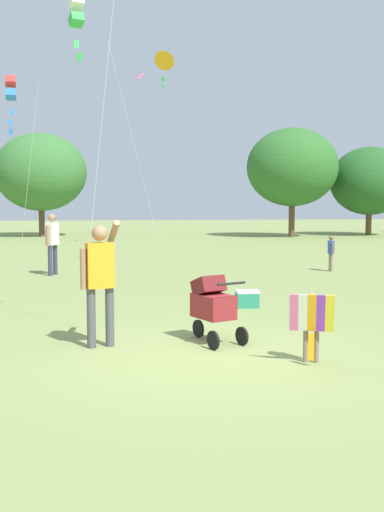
# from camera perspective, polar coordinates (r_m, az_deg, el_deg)

# --- Properties ---
(ground_plane) EXTENTS (120.00, 120.00, 0.00)m
(ground_plane) POSITION_cam_1_polar(r_m,az_deg,el_deg) (8.63, 1.90, -9.26)
(ground_plane) COLOR #849351
(treeline_distant) EXTENTS (39.95, 7.12, 6.45)m
(treeline_distant) POSITION_cam_1_polar(r_m,az_deg,el_deg) (37.26, 3.17, 7.67)
(treeline_distant) COLOR brown
(treeline_distant) RESTS_ON ground
(child_with_butterfly_kite) EXTENTS (0.60, 0.44, 0.95)m
(child_with_butterfly_kite) POSITION_cam_1_polar(r_m,az_deg,el_deg) (8.24, 11.13, -5.89)
(child_with_butterfly_kite) COLOR #7F705B
(child_with_butterfly_kite) RESTS_ON ground
(person_adult_flyer) EXTENTS (0.59, 0.64, 1.88)m
(person_adult_flyer) POSITION_cam_1_polar(r_m,az_deg,el_deg) (9.01, -8.63, -1.69)
(person_adult_flyer) COLOR #4C4C51
(person_adult_flyer) RESTS_ON ground
(stroller) EXTENTS (0.81, 1.10, 1.03)m
(stroller) POSITION_cam_1_polar(r_m,az_deg,el_deg) (9.27, 1.93, -4.42)
(stroller) COLOR black
(stroller) RESTS_ON ground
(kite_adult_black) EXTENTS (0.76, 1.40, 5.46)m
(kite_adult_black) POSITION_cam_1_polar(r_m,az_deg,el_deg) (10.74, -10.75, 21.24)
(kite_adult_black) COLOR white
(kite_adult_black) RESTS_ON ground
(kite_orange_delta) EXTENTS (2.08, 3.19, 6.77)m
(kite_orange_delta) POSITION_cam_1_polar(r_m,az_deg,el_deg) (19.77, -2.66, 17.58)
(kite_orange_delta) COLOR #F4A319
(kite_orange_delta) RESTS_ON ground
(kite_green_novelty) EXTENTS (1.03, 2.31, 4.97)m
(kite_green_novelty) POSITION_cam_1_polar(r_m,az_deg,el_deg) (14.77, -16.60, 14.65)
(kite_green_novelty) COLOR red
(kite_green_novelty) RESTS_ON ground
(person_red_shirt) EXTENTS (0.38, 0.53, 1.79)m
(person_red_shirt) POSITION_cam_1_polar(r_m,az_deg,el_deg) (18.06, -12.96, 1.57)
(person_red_shirt) COLOR #33384C
(person_red_shirt) RESTS_ON ground
(person_sitting_far) EXTENTS (0.16, 0.35, 1.09)m
(person_sitting_far) POSITION_cam_1_polar(r_m,az_deg,el_deg) (19.09, 12.89, 0.52)
(person_sitting_far) COLOR #7F705B
(person_sitting_far) RESTS_ON ground
(cooler_box) EXTENTS (0.45, 0.33, 0.35)m
(cooler_box) POSITION_cam_1_polar(r_m,az_deg,el_deg) (12.39, 5.18, -4.02)
(cooler_box) COLOR #288466
(cooler_box) RESTS_ON ground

